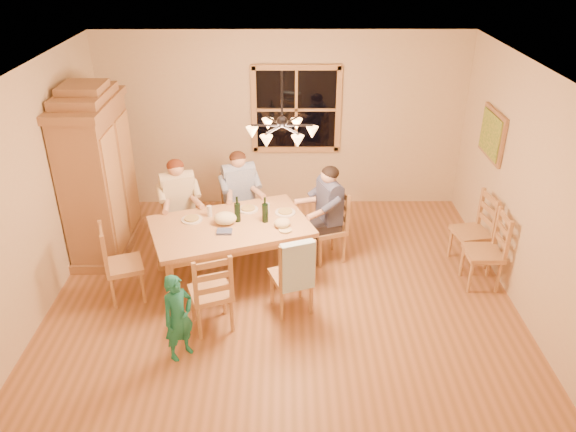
{
  "coord_description": "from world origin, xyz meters",
  "views": [
    {
      "loc": [
        0.03,
        -5.7,
        4.03
      ],
      "look_at": [
        0.06,
        0.1,
        0.99
      ],
      "focal_mm": 35.0,
      "sensor_mm": 36.0,
      "label": 1
    }
  ],
  "objects_px": {
    "chandelier": "(282,130)",
    "chair_end_left": "(126,276)",
    "chair_spare_front": "(481,263)",
    "chair_near_right": "(291,287)",
    "armoire": "(99,178)",
    "chair_spare_back": "(469,243)",
    "adult_plaid_man": "(239,186)",
    "adult_woman": "(178,195)",
    "child": "(178,317)",
    "chair_far_left": "(182,230)",
    "wine_bottle_b": "(265,210)",
    "wine_bottle_a": "(237,209)",
    "chair_end_right": "(327,238)",
    "chair_far_right": "(241,220)",
    "chair_near_left": "(212,304)",
    "adult_slate_man": "(328,202)",
    "dining_table": "(231,231)"
  },
  "relations": [
    {
      "from": "child",
      "to": "chair_far_right",
      "type": "bearing_deg",
      "value": 32.54
    },
    {
      "from": "chair_end_right",
      "to": "child",
      "type": "distance_m",
      "value": 2.52
    },
    {
      "from": "chair_far_right",
      "to": "chair_end_left",
      "type": "bearing_deg",
      "value": 27.98
    },
    {
      "from": "armoire",
      "to": "wine_bottle_b",
      "type": "height_order",
      "value": "armoire"
    },
    {
      "from": "adult_woman",
      "to": "adult_slate_man",
      "type": "height_order",
      "value": "same"
    },
    {
      "from": "chair_far_right",
      "to": "chair_end_right",
      "type": "relative_size",
      "value": 1.0
    },
    {
      "from": "child",
      "to": "wine_bottle_b",
      "type": "bearing_deg",
      "value": 14.52
    },
    {
      "from": "adult_slate_man",
      "to": "chair_spare_back",
      "type": "relative_size",
      "value": 0.88
    },
    {
      "from": "adult_woman",
      "to": "adult_plaid_man",
      "type": "height_order",
      "value": "same"
    },
    {
      "from": "chandelier",
      "to": "chair_end_left",
      "type": "xyz_separation_m",
      "value": [
        -1.87,
        -0.11,
        -1.77
      ]
    },
    {
      "from": "child",
      "to": "chair_spare_front",
      "type": "relative_size",
      "value": 0.98
    },
    {
      "from": "armoire",
      "to": "chair_spare_back",
      "type": "bearing_deg",
      "value": -5.02
    },
    {
      "from": "chair_near_left",
      "to": "adult_woman",
      "type": "relative_size",
      "value": 1.13
    },
    {
      "from": "chair_far_left",
      "to": "wine_bottle_b",
      "type": "relative_size",
      "value": 3.0
    },
    {
      "from": "chair_far_left",
      "to": "child",
      "type": "distance_m",
      "value": 2.18
    },
    {
      "from": "chair_far_right",
      "to": "child",
      "type": "height_order",
      "value": "chair_far_right"
    },
    {
      "from": "chair_far_left",
      "to": "chair_spare_front",
      "type": "bearing_deg",
      "value": 147.64
    },
    {
      "from": "chair_end_right",
      "to": "chair_end_left",
      "type": "bearing_deg",
      "value": 90.0
    },
    {
      "from": "adult_woman",
      "to": "child",
      "type": "distance_m",
      "value": 2.2
    },
    {
      "from": "chair_far_left",
      "to": "wine_bottle_a",
      "type": "xyz_separation_m",
      "value": [
        0.83,
        -0.59,
        0.62
      ]
    },
    {
      "from": "chair_spare_front",
      "to": "chair_spare_back",
      "type": "relative_size",
      "value": 1.0
    },
    {
      "from": "chair_far_right",
      "to": "chair_end_left",
      "type": "xyz_separation_m",
      "value": [
        -1.27,
        -1.4,
        0.0
      ]
    },
    {
      "from": "dining_table",
      "to": "chair_far_right",
      "type": "distance_m",
      "value": 1.02
    },
    {
      "from": "chair_end_left",
      "to": "child",
      "type": "height_order",
      "value": "chair_end_left"
    },
    {
      "from": "chair_end_left",
      "to": "chair_spare_back",
      "type": "xyz_separation_m",
      "value": [
        4.32,
        0.76,
        0.0
      ]
    },
    {
      "from": "chandelier",
      "to": "adult_slate_man",
      "type": "height_order",
      "value": "chandelier"
    },
    {
      "from": "chair_near_left",
      "to": "wine_bottle_b",
      "type": "height_order",
      "value": "wine_bottle_b"
    },
    {
      "from": "wine_bottle_b",
      "to": "chair_spare_front",
      "type": "distance_m",
      "value": 2.75
    },
    {
      "from": "armoire",
      "to": "chair_far_right",
      "type": "distance_m",
      "value": 1.98
    },
    {
      "from": "chandelier",
      "to": "chair_near_right",
      "type": "relative_size",
      "value": 0.78
    },
    {
      "from": "chair_end_right",
      "to": "adult_woman",
      "type": "xyz_separation_m",
      "value": [
        -1.97,
        0.24,
        0.54
      ]
    },
    {
      "from": "chair_near_right",
      "to": "adult_woman",
      "type": "relative_size",
      "value": 1.13
    },
    {
      "from": "chair_near_right",
      "to": "adult_plaid_man",
      "type": "height_order",
      "value": "adult_plaid_man"
    },
    {
      "from": "chandelier",
      "to": "chair_far_left",
      "type": "bearing_deg",
      "value": 144.05
    },
    {
      "from": "chair_near_left",
      "to": "chair_end_right",
      "type": "relative_size",
      "value": 1.0
    },
    {
      "from": "chair_near_left",
      "to": "adult_woman",
      "type": "bearing_deg",
      "value": 90.0
    },
    {
      "from": "armoire",
      "to": "chair_far_right",
      "type": "height_order",
      "value": "armoire"
    },
    {
      "from": "chair_far_right",
      "to": "adult_plaid_man",
      "type": "distance_m",
      "value": 0.54
    },
    {
      "from": "armoire",
      "to": "wine_bottle_a",
      "type": "distance_m",
      "value": 1.98
    },
    {
      "from": "chair_spare_back",
      "to": "wine_bottle_b",
      "type": "bearing_deg",
      "value": 85.07
    },
    {
      "from": "chair_end_left",
      "to": "adult_woman",
      "type": "xyz_separation_m",
      "value": [
        0.49,
        1.12,
        0.54
      ]
    },
    {
      "from": "chair_far_left",
      "to": "chair_near_left",
      "type": "distance_m",
      "value": 1.77
    },
    {
      "from": "chair_far_left",
      "to": "wine_bottle_a",
      "type": "height_order",
      "value": "wine_bottle_a"
    },
    {
      "from": "chair_near_right",
      "to": "wine_bottle_a",
      "type": "xyz_separation_m",
      "value": [
        -0.65,
        0.76,
        0.62
      ]
    },
    {
      "from": "chair_near_right",
      "to": "adult_plaid_man",
      "type": "distance_m",
      "value": 1.86
    },
    {
      "from": "chair_end_left",
      "to": "chair_spare_front",
      "type": "height_order",
      "value": "same"
    },
    {
      "from": "chair_far_right",
      "to": "child",
      "type": "bearing_deg",
      "value": 59.56
    },
    {
      "from": "adult_plaid_man",
      "to": "chair_spare_front",
      "type": "relative_size",
      "value": 0.88
    },
    {
      "from": "adult_plaid_man",
      "to": "wine_bottle_a",
      "type": "distance_m",
      "value": 0.88
    },
    {
      "from": "chair_near_right",
      "to": "chair_end_left",
      "type": "bearing_deg",
      "value": 153.43
    }
  ]
}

